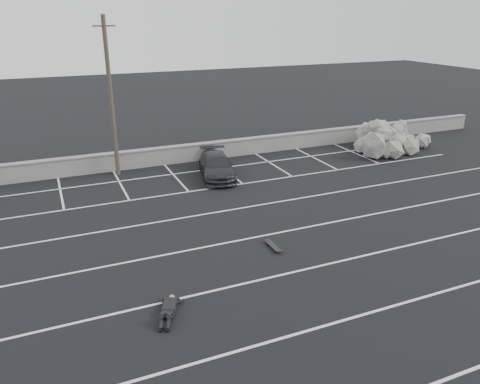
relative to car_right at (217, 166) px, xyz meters
name	(u,v)px	position (x,y,z in m)	size (l,w,h in m)	color
ground	(240,285)	(-3.14, -10.64, -0.62)	(120.00, 120.00, 0.00)	black
seawall	(147,157)	(-3.14, 3.36, -0.07)	(50.00, 0.45, 1.06)	gray
stall_lines	(197,232)	(-3.23, -6.24, -0.61)	(36.00, 20.05, 0.01)	silver
car_right	(217,166)	(0.00, 0.00, 0.00)	(1.73, 4.25, 1.23)	#232529
utility_pole	(111,98)	(-4.96, 2.56, 3.66)	(1.13, 0.23, 8.45)	#4C4238
trash_bin	(211,153)	(0.70, 2.96, -0.14)	(0.76, 0.76, 0.94)	#262629
riprap_pile	(389,143)	(12.29, 0.54, -0.10)	(6.50, 4.56, 1.26)	#A2A097
person	(170,303)	(-5.69, -11.08, -0.40)	(1.64, 2.30, 0.43)	black
skateboard	(273,246)	(-0.95, -8.76, -0.53)	(0.25, 0.89, 0.11)	black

